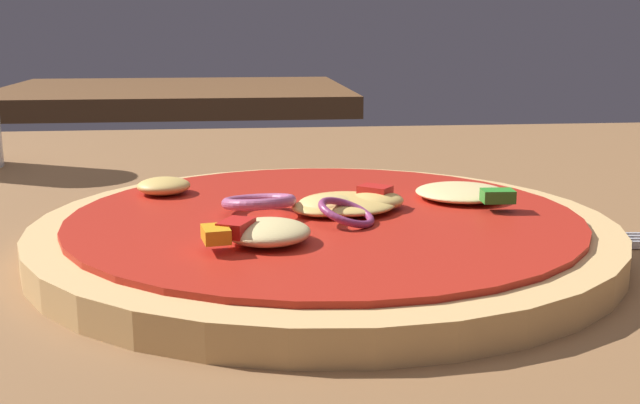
% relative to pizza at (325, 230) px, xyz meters
% --- Properties ---
extents(dining_table, '(1.46, 0.91, 0.04)m').
position_rel_pizza_xyz_m(dining_table, '(0.03, 0.03, -0.03)').
color(dining_table, brown).
rests_on(dining_table, ground).
extents(pizza, '(0.30, 0.30, 0.03)m').
position_rel_pizza_xyz_m(pizza, '(0.00, 0.00, 0.00)').
color(pizza, tan).
rests_on(pizza, dining_table).
extents(background_table, '(0.64, 0.51, 0.04)m').
position_rel_pizza_xyz_m(background_table, '(-0.16, 1.13, -0.03)').
color(background_table, brown).
rests_on(background_table, ground).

